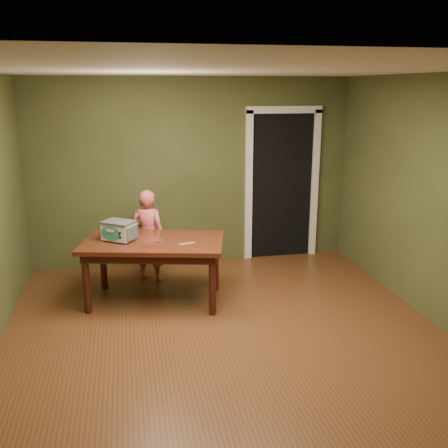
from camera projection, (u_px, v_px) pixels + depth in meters
floor at (229, 343)px, 4.95m from camera, size 5.00×5.00×0.00m
room_shell at (230, 173)px, 4.49m from camera, size 4.52×5.02×2.61m
doorway at (276, 183)px, 7.54m from camera, size 1.10×0.66×2.25m
dining_table at (153, 249)px, 5.76m from camera, size 1.76×1.24×0.75m
toy_oven at (119, 230)px, 5.71m from camera, size 0.43×0.40×0.23m
baking_pan at (160, 241)px, 5.66m from camera, size 0.10×0.10×0.02m
spatula at (187, 244)px, 5.61m from camera, size 0.18×0.06×0.01m
child at (149, 236)px, 6.42m from camera, size 0.52×0.45×1.21m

